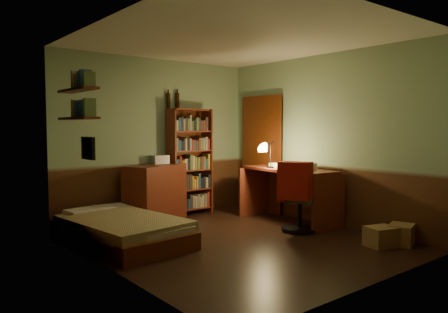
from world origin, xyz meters
TOP-DOWN VIEW (x-y plane):
  - floor at (0.00, 0.00)m, footprint 3.50×4.00m
  - ceiling at (0.00, 0.00)m, footprint 3.50×4.00m
  - wall_back at (0.00, 2.01)m, footprint 3.50×0.02m
  - wall_left at (-1.76, 0.00)m, footprint 0.02×4.00m
  - wall_right at (1.76, 0.00)m, footprint 0.02×4.00m
  - wall_front at (0.00, -2.01)m, footprint 3.50×0.02m
  - doorway at (1.72, 1.30)m, footprint 0.06×0.90m
  - door_trim at (1.69, 1.30)m, footprint 0.02×0.98m
  - bed at (-1.19, 0.91)m, footprint 1.18×2.01m
  - dresser at (-0.18, 1.77)m, footprint 1.12×0.83m
  - mini_stereo at (-0.02, 1.89)m, footprint 0.28×0.22m
  - bookshelf at (0.55, 1.85)m, footprint 0.79×0.33m
  - bottle_left at (0.20, 1.96)m, footprint 0.09×0.09m
  - bottle_right at (0.37, 1.96)m, footprint 0.09×0.09m
  - desk at (1.39, 0.37)m, footprint 0.85×1.65m
  - paper_stack at (1.37, 0.21)m, footprint 0.25×0.31m
  - desk_lamp at (1.24, 0.62)m, footprint 0.22×0.22m
  - office_chair at (1.08, -0.14)m, footprint 0.60×0.57m
  - red_jacket at (0.84, 0.00)m, footprint 0.28×0.46m
  - wall_shelf_lower at (-1.64, 1.10)m, footprint 0.20×0.90m
  - wall_shelf_upper at (-1.64, 1.10)m, footprint 0.20×0.90m
  - framed_picture at (-1.72, 0.60)m, footprint 0.04×0.32m
  - cardboard_box_a at (1.53, -1.44)m, footprint 0.42×0.38m
  - cardboard_box_b at (1.25, -1.32)m, footprint 0.42×0.38m

SIDE VIEW (x-z plane):
  - floor at x=0.00m, z-range -0.02..0.00m
  - cardboard_box_b at x=1.25m, z-range 0.00..0.25m
  - cardboard_box_a at x=1.53m, z-range 0.00..0.26m
  - bed at x=-1.19m, z-range 0.00..0.58m
  - desk at x=1.39m, z-range 0.00..0.85m
  - dresser at x=-0.18m, z-range 0.00..0.90m
  - office_chair at x=1.08m, z-range 0.00..0.96m
  - bookshelf at x=0.55m, z-range 0.00..1.80m
  - paper_stack at x=1.37m, z-range 0.85..0.96m
  - mini_stereo at x=-0.02m, z-range 0.90..1.04m
  - doorway at x=1.72m, z-range 0.00..2.00m
  - door_trim at x=1.69m, z-range -0.04..2.04m
  - desk_lamp at x=1.24m, z-range 0.85..1.42m
  - red_jacket at x=0.84m, z-range 0.96..1.48m
  - framed_picture at x=-1.72m, z-range 1.12..1.38m
  - wall_back at x=0.00m, z-range 0.00..2.60m
  - wall_left at x=-1.76m, z-range 0.00..2.60m
  - wall_right at x=1.76m, z-range 0.00..2.60m
  - wall_front at x=0.00m, z-range 0.00..2.60m
  - wall_shelf_lower at x=-1.64m, z-range 1.59..1.61m
  - bottle_left at x=0.20m, z-range 1.80..2.05m
  - bottle_right at x=0.37m, z-range 1.80..2.06m
  - wall_shelf_upper at x=-1.64m, z-range 1.94..1.96m
  - ceiling at x=0.00m, z-range 2.60..2.62m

